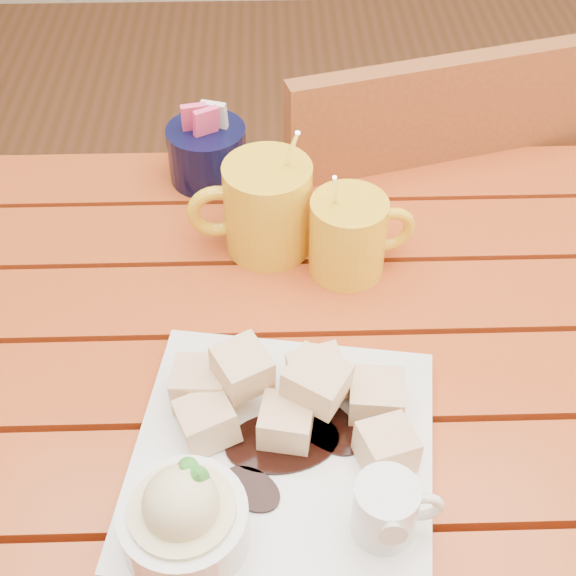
{
  "coord_description": "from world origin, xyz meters",
  "views": [
    {
      "loc": [
        -0.04,
        -0.52,
        1.38
      ],
      "look_at": [
        -0.02,
        0.06,
        0.82
      ],
      "focal_mm": 50.0,
      "sensor_mm": 36.0,
      "label": 1
    }
  ],
  "objects_px": {
    "coffee_mug_right": "(350,235)",
    "dessert_plate": "(264,463)",
    "chair_far": "(389,245)",
    "table": "(307,438)",
    "coffee_mug_left": "(265,206)"
  },
  "relations": [
    {
      "from": "coffee_mug_right",
      "to": "dessert_plate",
      "type": "bearing_deg",
      "value": -121.52
    },
    {
      "from": "chair_far",
      "to": "table",
      "type": "bearing_deg",
      "value": 56.02
    },
    {
      "from": "coffee_mug_left",
      "to": "coffee_mug_right",
      "type": "relative_size",
      "value": 1.18
    },
    {
      "from": "coffee_mug_right",
      "to": "chair_far",
      "type": "distance_m",
      "value": 0.45
    },
    {
      "from": "dessert_plate",
      "to": "chair_far",
      "type": "distance_m",
      "value": 0.7
    },
    {
      "from": "coffee_mug_left",
      "to": "dessert_plate",
      "type": "bearing_deg",
      "value": -96.76
    },
    {
      "from": "dessert_plate",
      "to": "coffee_mug_left",
      "type": "relative_size",
      "value": 1.83
    },
    {
      "from": "coffee_mug_left",
      "to": "chair_far",
      "type": "relative_size",
      "value": 0.19
    },
    {
      "from": "table",
      "to": "chair_far",
      "type": "relative_size",
      "value": 1.34
    },
    {
      "from": "table",
      "to": "coffee_mug_right",
      "type": "distance_m",
      "value": 0.23
    },
    {
      "from": "table",
      "to": "coffee_mug_left",
      "type": "height_order",
      "value": "coffee_mug_left"
    },
    {
      "from": "table",
      "to": "coffee_mug_right",
      "type": "height_order",
      "value": "coffee_mug_right"
    },
    {
      "from": "coffee_mug_left",
      "to": "chair_far",
      "type": "distance_m",
      "value": 0.46
    },
    {
      "from": "table",
      "to": "coffee_mug_left",
      "type": "bearing_deg",
      "value": 101.49
    },
    {
      "from": "table",
      "to": "coffee_mug_left",
      "type": "relative_size",
      "value": 7.12
    }
  ]
}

